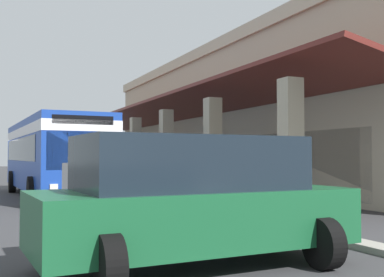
{
  "coord_description": "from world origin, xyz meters",
  "views": [
    {
      "loc": [
        26.31,
        -1.99,
        1.67
      ],
      "look_at": [
        9.89,
        5.19,
        2.34
      ],
      "focal_mm": 44.79,
      "sensor_mm": 36.0,
      "label": 1
    }
  ],
  "objects_px": {
    "pedestrian": "(72,184)",
    "potted_palm": "(218,188)",
    "transit_bus": "(52,152)",
    "parked_suv_green": "(193,200)"
  },
  "relations": [
    {
      "from": "transit_bus",
      "to": "potted_palm",
      "type": "bearing_deg",
      "value": 37.35
    },
    {
      "from": "parked_suv_green",
      "to": "pedestrian",
      "type": "relative_size",
      "value": 2.81
    },
    {
      "from": "pedestrian",
      "to": "potted_palm",
      "type": "bearing_deg",
      "value": 116.65
    },
    {
      "from": "pedestrian",
      "to": "potted_palm",
      "type": "relative_size",
      "value": 0.76
    },
    {
      "from": "potted_palm",
      "to": "parked_suv_green",
      "type": "bearing_deg",
      "value": -29.08
    },
    {
      "from": "transit_bus",
      "to": "pedestrian",
      "type": "relative_size",
      "value": 6.48
    },
    {
      "from": "pedestrian",
      "to": "transit_bus",
      "type": "bearing_deg",
      "value": 175.82
    },
    {
      "from": "transit_bus",
      "to": "pedestrian",
      "type": "height_order",
      "value": "transit_bus"
    },
    {
      "from": "transit_bus",
      "to": "potted_palm",
      "type": "height_order",
      "value": "transit_bus"
    },
    {
      "from": "pedestrian",
      "to": "potted_palm",
      "type": "height_order",
      "value": "potted_palm"
    }
  ]
}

